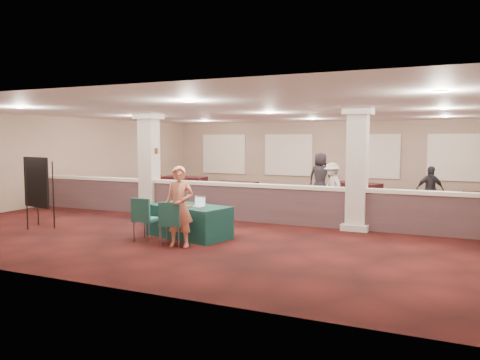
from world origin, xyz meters
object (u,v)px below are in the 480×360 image
at_px(attendee_a, 150,179).
at_px(far_table_front_left, 235,191).
at_px(near_table, 189,221).
at_px(far_table_front_center, 234,197).
at_px(far_table_back_left, 183,186).
at_px(attendee_c, 430,190).
at_px(far_table_back_center, 356,192).
at_px(conf_chair_main, 171,220).
at_px(woman, 179,206).
at_px(conf_chair_side, 144,216).
at_px(attendee_b, 332,186).
at_px(attendee_d, 320,177).
at_px(easel_board, 36,183).

bearing_deg(attendee_a, far_table_front_left, 43.17).
distance_m(near_table, far_table_front_center, 5.18).
distance_m(far_table_back_left, attendee_c, 9.94).
bearing_deg(far_table_back_center, far_table_back_left, -175.15).
bearing_deg(attendee_c, conf_chair_main, -150.02).
distance_m(woman, far_table_front_center, 6.22).
distance_m(conf_chair_side, attendee_b, 7.39).
height_order(near_table, far_table_front_center, near_table).
distance_m(far_table_front_left, far_table_front_center, 2.04).
relative_size(woman, attendee_c, 1.17).
distance_m(woman, attendee_c, 8.58).
xyz_separation_m(attendee_a, attendee_b, (6.23, 1.67, -0.15)).
bearing_deg(conf_chair_main, attendee_d, 68.53).
bearing_deg(attendee_d, conf_chair_side, 81.36).
bearing_deg(far_table_front_left, far_table_back_left, 168.33).
bearing_deg(far_table_front_center, far_table_back_left, 145.61).
xyz_separation_m(far_table_front_center, far_table_back_center, (3.66, 3.02, 0.01)).
bearing_deg(conf_chair_side, far_table_front_center, 92.84).
distance_m(far_table_back_left, far_table_back_center, 7.21).
distance_m(conf_chair_main, attendee_c, 8.73).
bearing_deg(attendee_d, far_table_back_left, 5.85).
height_order(near_table, woman, woman).
bearing_deg(far_table_back_left, near_table, -58.11).
distance_m(far_table_back_center, attendee_d, 1.45).
height_order(far_table_back_left, attendee_b, attendee_b).
bearing_deg(attendee_d, far_table_front_center, 51.05).
xyz_separation_m(far_table_back_center, attendee_d, (-1.25, -0.47, 0.57)).
relative_size(attendee_a, attendee_d, 1.01).
height_order(near_table, easel_board, easel_board).
relative_size(far_table_front_center, far_table_back_center, 0.97).
bearing_deg(far_table_front_center, attendee_c, 9.44).
distance_m(far_table_front_left, attendee_a, 3.44).
bearing_deg(attendee_d, attendee_a, 35.88).
xyz_separation_m(conf_chair_side, easel_board, (-3.60, 0.22, 0.60)).
bearing_deg(attendee_b, attendee_a, -117.17).
xyz_separation_m(conf_chair_main, attendee_d, (1.15, 8.61, 0.34)).
height_order(far_table_front_center, attendee_d, attendee_d).
bearing_deg(conf_chair_main, woman, -1.72).
height_order(near_table, conf_chair_side, conf_chair_side).
relative_size(attendee_a, attendee_c, 1.23).
bearing_deg(conf_chair_main, attendee_b, 60.37).
distance_m(far_table_back_center, attendee_c, 3.33).
height_order(far_table_front_left, attendee_a, attendee_a).
bearing_deg(far_table_back_left, woman, -59.45).
height_order(easel_board, far_table_back_left, easel_board).
relative_size(conf_chair_side, attendee_c, 0.67).
distance_m(woman, far_table_back_center, 9.32).
bearing_deg(attendee_b, near_table, -61.62).
height_order(far_table_front_left, far_table_back_center, far_table_back_center).
height_order(easel_board, attendee_a, easel_board).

